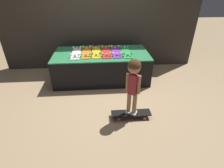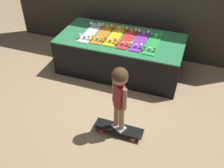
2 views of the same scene
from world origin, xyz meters
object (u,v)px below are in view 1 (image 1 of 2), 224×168
Objects in this scene: skateboard_purple_on_rack at (116,52)px; skateboard_green_on_rack at (126,52)px; child at (134,77)px; skateboard_on_floor at (131,114)px; skateboard_white_on_rack at (76,53)px; skateboard_orange_on_rack at (86,52)px; skateboard_red_on_rack at (106,52)px; skateboard_yellow_on_rack at (96,52)px.

skateboard_purple_on_rack and skateboard_green_on_rack have the same top height.
skateboard_on_floor is at bearing 27.67° from child.
skateboard_purple_on_rack is (0.84, 0.01, 0.00)m from skateboard_white_on_rack.
skateboard_orange_on_rack is at bearing 177.28° from skateboard_green_on_rack.
skateboard_white_on_rack is at bearing 179.19° from skateboard_green_on_rack.
skateboard_red_on_rack is at bearing 1.46° from skateboard_white_on_rack.
skateboard_on_floor is 0.69× the size of child.
skateboard_yellow_on_rack is 1.50m from child.
skateboard_on_floor is (0.12, -1.38, -0.55)m from skateboard_purple_on_rack.
skateboard_white_on_rack is 1.05m from skateboard_green_on_rack.
skateboard_orange_on_rack is 1.00× the size of skateboard_purple_on_rack.
skateboard_white_on_rack is 1.08× the size of skateboard_on_floor.
skateboard_yellow_on_rack is at bearing 175.28° from skateboard_red_on_rack.
skateboard_purple_on_rack is at bearing -1.05° from skateboard_red_on_rack.
child is (0.95, -1.36, 0.11)m from skateboard_white_on_rack.
skateboard_orange_on_rack is at bearing 178.76° from skateboard_red_on_rack.
skateboard_yellow_on_rack is 1.60m from skateboard_on_floor.
skateboard_green_on_rack is at bearing 113.76° from child.
skateboard_on_floor is 0.67m from child.
skateboard_white_on_rack and skateboard_yellow_on_rack have the same top height.
child is at bearing -93.91° from skateboard_green_on_rack.
skateboard_yellow_on_rack is 1.08× the size of skateboard_on_floor.
skateboard_green_on_rack reaches higher than skateboard_on_floor.
skateboard_white_on_rack is 1.00× the size of skateboard_green_on_rack.
skateboard_white_on_rack is 0.42m from skateboard_yellow_on_rack.
skateboard_red_on_rack is (0.21, -0.02, 0.00)m from skateboard_yellow_on_rack.
skateboard_white_on_rack is at bearing -175.45° from skateboard_yellow_on_rack.
skateboard_orange_on_rack and skateboard_purple_on_rack have the same top height.
skateboard_red_on_rack is 1.00× the size of skateboard_green_on_rack.
skateboard_yellow_on_rack and skateboard_red_on_rack have the same top height.
skateboard_purple_on_rack is at bearing 94.86° from skateboard_on_floor.
skateboard_orange_on_rack is 1.00× the size of skateboard_green_on_rack.
skateboard_yellow_on_rack reaches higher than skateboard_on_floor.
skateboard_yellow_on_rack is 1.00× the size of skateboard_green_on_rack.
child reaches higher than skateboard_on_floor.
skateboard_white_on_rack is 1.00× the size of skateboard_yellow_on_rack.
skateboard_purple_on_rack is 1.39m from child.
skateboard_red_on_rack is 1.42m from child.
skateboard_yellow_on_rack and skateboard_green_on_rack have the same top height.
skateboard_on_floor is at bearing -85.14° from skateboard_purple_on_rack.
skateboard_white_on_rack is 1.00× the size of skateboard_red_on_rack.
skateboard_purple_on_rack is 0.75× the size of child.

